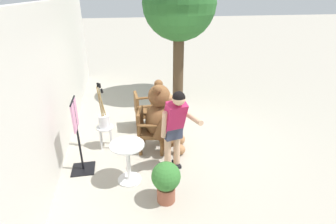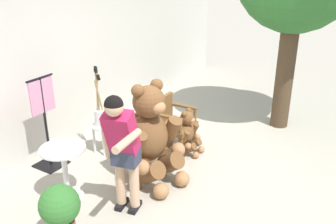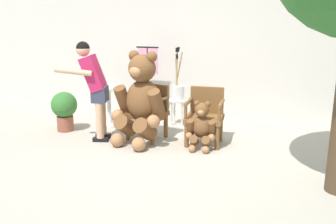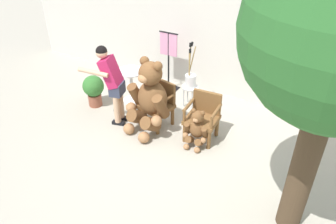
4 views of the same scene
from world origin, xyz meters
TOP-DOWN VIEW (x-y plane):
  - ground_plane at (0.00, 0.00)m, footprint 60.00×60.00m
  - back_wall at (0.00, 2.40)m, footprint 10.00×0.16m
  - wooden_chair_left at (-0.45, 0.67)m, footprint 0.66×0.63m
  - wooden_chair_right at (0.47, 0.67)m, footprint 0.58×0.54m
  - teddy_bear_large at (-0.49, 0.41)m, footprint 0.89×0.89m
  - teddy_bear_small at (0.47, 0.39)m, footprint 0.43×0.42m
  - person_visitor at (-1.22, 0.31)m, footprint 0.72×0.59m
  - white_stool at (-0.20, 1.53)m, footprint 0.34×0.34m
  - brush_bucket at (-0.20, 1.53)m, footprint 0.22×0.22m
  - round_side_table at (-1.38, 1.12)m, footprint 0.56×0.56m
  - patio_tree at (2.35, -0.58)m, footprint 2.08×1.98m
  - potted_plant at (-1.96, 0.59)m, footprint 0.44×0.44m
  - clothing_display_stand at (-0.93, 1.93)m, footprint 0.44×0.40m

SIDE VIEW (x-z plane):
  - ground_plane at x=0.00m, z-range 0.00..0.00m
  - teddy_bear_small at x=0.47m, z-range -0.01..0.72m
  - white_stool at x=-0.20m, z-range 0.13..0.59m
  - potted_plant at x=-1.96m, z-range 0.06..0.74m
  - round_side_table at x=-1.38m, z-range 0.09..0.81m
  - wooden_chair_left at x=-0.45m, z-range 0.03..0.89m
  - wooden_chair_right at x=0.47m, z-range 0.03..0.89m
  - brush_bucket at x=-0.20m, z-range 0.17..1.11m
  - teddy_bear_large at x=-0.49m, z-range -0.02..1.41m
  - clothing_display_stand at x=-0.93m, z-range 0.04..1.40m
  - person_visitor at x=-1.22m, z-range 0.14..1.70m
  - back_wall at x=0.00m, z-range 0.00..2.80m
  - patio_tree at x=2.35m, z-range 0.77..4.44m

